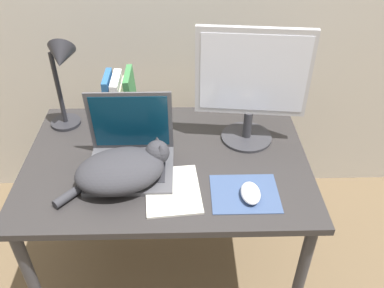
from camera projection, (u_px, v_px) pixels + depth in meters
desk at (167, 175)px, 1.67m from camera, size 1.13×0.77×0.76m
laptop at (131, 155)px, 1.55m from camera, size 0.32×0.27×0.29m
cat at (123, 169)px, 1.47m from camera, size 0.41×0.31×0.14m
external_monitor at (252, 84)px, 1.57m from camera, size 0.44×0.21×0.49m
mousepad at (245, 193)px, 1.46m from camera, size 0.24×0.20×0.00m
computer_mouse at (251, 193)px, 1.44m from camera, size 0.07×0.11×0.04m
book_row at (121, 101)px, 1.76m from camera, size 0.13×0.17×0.24m
desk_lamp at (61, 72)px, 1.63m from camera, size 0.17×0.17×0.41m
notepad at (173, 190)px, 1.47m from camera, size 0.22×0.27×0.01m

